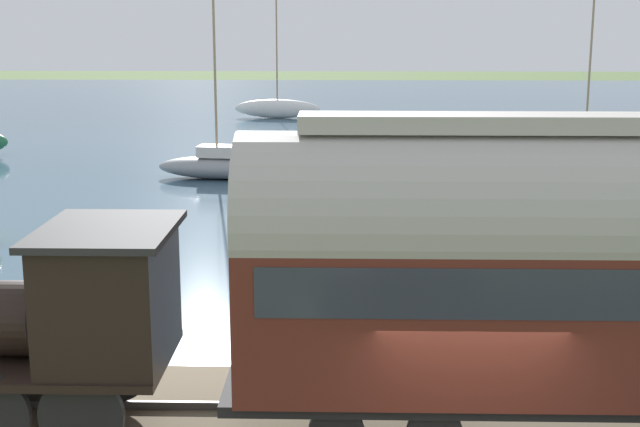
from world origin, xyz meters
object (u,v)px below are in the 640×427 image
sailboat_blue (585,149)px  sailboat_gray (217,165)px  sailboat_white (277,108)px  passenger_coach (605,263)px  rowboat_far_out (470,313)px  rowboat_off_pier (271,238)px  steam_locomotive (39,315)px

sailboat_blue → sailboat_gray: (-4.66, 16.14, -0.03)m
sailboat_gray → sailboat_white: bearing=5.5°
passenger_coach → sailboat_blue: size_ratio=1.45×
sailboat_blue → rowboat_far_out: (-22.10, 8.27, -0.36)m
passenger_coach → rowboat_far_out: bearing=7.6°
sailboat_gray → rowboat_far_out: size_ratio=3.15×
sailboat_blue → sailboat_white: bearing=56.5°
passenger_coach → sailboat_white: (46.35, 7.87, -2.47)m
rowboat_off_pier → sailboat_gray: bearing=49.0°
steam_locomotive → sailboat_white: size_ratio=0.65×
sailboat_white → sailboat_gray: bearing=-174.7°
steam_locomotive → sailboat_blue: 32.41m
sailboat_white → rowboat_far_out: 40.58m
steam_locomotive → rowboat_far_out: size_ratio=1.83×
sailboat_white → sailboat_gray: size_ratio=0.89×
steam_locomotive → rowboat_off_pier: steam_locomotive is taller
passenger_coach → sailboat_gray: 25.50m
steam_locomotive → rowboat_off_pier: (12.74, -2.29, -2.02)m
passenger_coach → rowboat_off_pier: passenger_coach is taller
sailboat_blue → passenger_coach: bearing=-178.6°
passenger_coach → sailboat_white: 47.08m
steam_locomotive → passenger_coach: passenger_coach is taller
sailboat_gray → passenger_coach: bearing=-152.3°
sailboat_gray → rowboat_far_out: bearing=-148.1°
sailboat_blue → rowboat_off_pier: bearing=156.3°
passenger_coach → rowboat_far_out: size_ratio=3.71×
rowboat_off_pier → sailboat_white: bearing=37.3°
sailboat_blue → sailboat_gray: 16.80m
rowboat_far_out → rowboat_off_pier: bearing=-6.6°
sailboat_white → steam_locomotive: bearing=-172.6°
sailboat_white → rowboat_far_out: (-39.97, -7.02, -0.43)m
sailboat_blue → rowboat_off_pier: (-15.74, 13.08, -0.31)m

